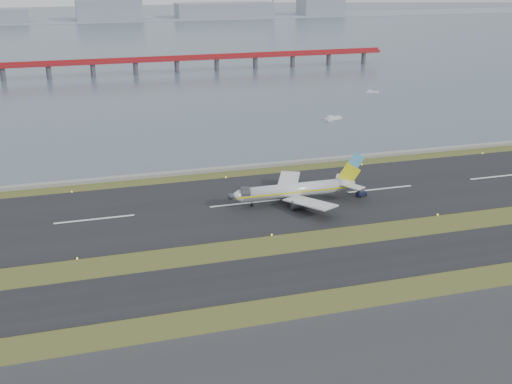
{
  "coord_description": "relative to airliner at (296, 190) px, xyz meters",
  "views": [
    {
      "loc": [
        -43.74,
        -125.9,
        61.92
      ],
      "look_at": [
        0.41,
        22.0,
        6.05
      ],
      "focal_mm": 45.0,
      "sensor_mm": 36.0,
      "label": 1
    }
  ],
  "objects": [
    {
      "name": "bay_water",
      "position": [
        -13.34,
        432.74,
        -3.46
      ],
      "size": [
        1400.0,
        800.0,
        1.3
      ],
      "primitive_type": "cube",
      "color": "#475966",
      "rests_on": "ground"
    },
    {
      "name": "runway_strip",
      "position": [
        -13.34,
        2.74,
        -3.41
      ],
      "size": [
        1000.0,
        45.0,
        0.1
      ],
      "primitive_type": "cube",
      "color": "black",
      "rests_on": "ground"
    },
    {
      "name": "seawall",
      "position": [
        -13.34,
        32.74,
        -2.96
      ],
      "size": [
        1000.0,
        2.5,
        1.0
      ],
      "primitive_type": "cube",
      "color": "gray",
      "rests_on": "ground"
    },
    {
      "name": "workboat_near",
      "position": [
        47.09,
        85.55,
        -2.85
      ],
      "size": [
        8.21,
        5.15,
        1.91
      ],
      "rotation": [
        0.0,
        0.0,
        0.37
      ],
      "color": "silver",
      "rests_on": "ground"
    },
    {
      "name": "pushback_tug",
      "position": [
        18.89,
        -1.03,
        -2.57
      ],
      "size": [
        3.2,
        2.39,
        1.83
      ],
      "rotation": [
        0.0,
        0.0,
        0.3
      ],
      "color": "#121834",
      "rests_on": "ground"
    },
    {
      "name": "workboat_far",
      "position": [
        88.35,
        132.66,
        -2.98
      ],
      "size": [
        6.5,
        4.11,
        1.51
      ],
      "rotation": [
        0.0,
        0.0,
        -0.38
      ],
      "color": "silver",
      "rests_on": "ground"
    },
    {
      "name": "red_pier",
      "position": [
        6.66,
        222.74,
        3.82
      ],
      "size": [
        260.0,
        5.0,
        10.2
      ],
      "color": "maroon",
      "rests_on": "ground"
    },
    {
      "name": "airliner",
      "position": [
        0.0,
        0.0,
        0.0
      ],
      "size": [
        38.52,
        32.89,
        12.8
      ],
      "color": "silver",
      "rests_on": "ground"
    },
    {
      "name": "taxiway_strip",
      "position": [
        -13.34,
        -39.26,
        -3.41
      ],
      "size": [
        1000.0,
        18.0,
        0.1
      ],
      "primitive_type": "cube",
      "color": "black",
      "rests_on": "ground"
    },
    {
      "name": "far_shoreline",
      "position": [
        0.28,
        592.74,
        2.61
      ],
      "size": [
        1400.0,
        80.0,
        60.5
      ],
      "color": "gray",
      "rests_on": "ground"
    },
    {
      "name": "ground",
      "position": [
        -13.34,
        -27.26,
        -3.46
      ],
      "size": [
        1000.0,
        1000.0,
        0.0
      ],
      "primitive_type": "plane",
      "color": "#384A1A",
      "rests_on": "ground"
    }
  ]
}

